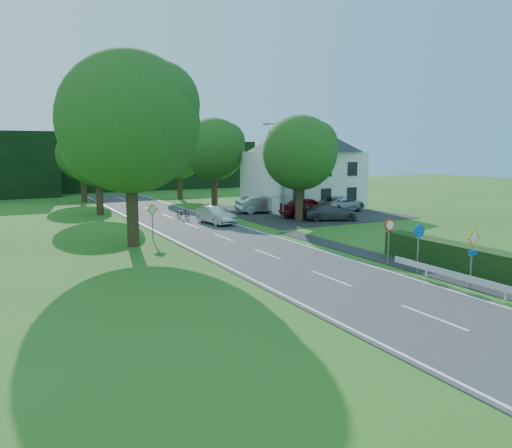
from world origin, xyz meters
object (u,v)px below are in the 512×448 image
moving_car (216,215)px  parasol (282,205)px  streetlight (282,166)px  parked_car_grey (331,212)px  parked_car_silver_a (263,204)px  motorcycle (183,213)px  parked_car_silver_b (341,204)px  parked_car_red (309,207)px

moving_car → parasol: parasol is taller
streetlight → moving_car: (-6.08, -0.06, -3.74)m
streetlight → parked_car_grey: size_ratio=1.80×
parked_car_silver_a → parked_car_grey: size_ratio=1.11×
parked_car_silver_a → parasol: parasol is taller
streetlight → parasol: size_ratio=3.83×
streetlight → motorcycle: bearing=155.4°
parked_car_silver_a → parked_car_grey: bearing=-151.7°
parked_car_grey → parked_car_silver_b: 5.91m
streetlight → parked_car_silver_a: bearing=83.6°
moving_car → parked_car_silver_a: parked_car_silver_a is taller
moving_car → parasol: size_ratio=2.00×
parked_car_silver_a → streetlight: bearing=-178.6°
motorcycle → parked_car_silver_b: size_ratio=0.36×
parasol → parked_car_red: bearing=-49.7°
moving_car → motorcycle: moving_car is taller
parked_car_red → streetlight: bearing=99.6°
streetlight → parked_car_grey: streetlight is taller
parked_car_silver_a → parked_car_red: bearing=-147.1°
parasol → parked_car_grey: bearing=-64.3°
moving_car → motorcycle: size_ratio=2.20×
motorcycle → parked_car_silver_a: 8.07m
parked_car_grey → parked_car_silver_b: (4.20, 4.16, 0.09)m
parked_car_silver_a → parked_car_silver_b: parked_car_silver_a is taller
parked_car_grey → parked_car_silver_b: size_ratio=0.85×
parked_car_silver_a → parked_car_grey: parked_car_silver_a is taller
parked_car_silver_b → parked_car_grey: bearing=120.6°
motorcycle → parasol: (8.54, -1.78, 0.44)m
motorcycle → parked_car_grey: 12.26m
parked_car_silver_a → parasol: 2.67m
motorcycle → parked_car_silver_b: bearing=-20.8°
parked_car_red → parked_car_silver_a: parked_car_red is taller
parked_car_silver_a → moving_car: bearing=131.4°
moving_car → parked_car_silver_a: 7.88m
moving_car → parked_car_silver_b: 13.46m
streetlight → parked_car_silver_b: 8.31m
parked_car_red → parked_car_grey: (0.51, -2.48, -0.21)m
streetlight → parasol: 3.99m
parked_car_red → parked_car_silver_b: (4.71, 1.68, -0.13)m
motorcycle → streetlight: bearing=-37.8°
parked_car_silver_a → parked_car_grey: 7.43m
parked_car_grey → parked_car_silver_a: bearing=45.5°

